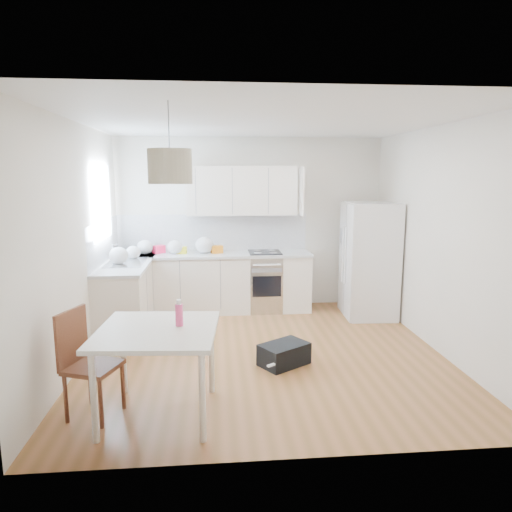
{
  "coord_description": "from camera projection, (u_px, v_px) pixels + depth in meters",
  "views": [
    {
      "loc": [
        -0.57,
        -5.18,
        2.11
      ],
      "look_at": [
        -0.06,
        0.4,
        1.12
      ],
      "focal_mm": 32.0,
      "sensor_mm": 36.0,
      "label": 1
    }
  ],
  "objects": [
    {
      "name": "floor",
      "position": [
        264.0,
        353.0,
        5.5
      ],
      "size": [
        4.2,
        4.2,
        0.0
      ],
      "primitive_type": "plane",
      "color": "brown",
      "rests_on": "ground"
    },
    {
      "name": "ceiling",
      "position": [
        265.0,
        121.0,
        5.03
      ],
      "size": [
        4.2,
        4.2,
        0.0
      ],
      "primitive_type": "plane",
      "rotation": [
        3.14,
        0.0,
        0.0
      ],
      "color": "white",
      "rests_on": "wall_back"
    },
    {
      "name": "wall_back",
      "position": [
        250.0,
        223.0,
        7.32
      ],
      "size": [
        4.2,
        0.0,
        4.2
      ],
      "primitive_type": "plane",
      "rotation": [
        1.57,
        0.0,
        0.0
      ],
      "color": "white",
      "rests_on": "floor"
    },
    {
      "name": "wall_left",
      "position": [
        77.0,
        244.0,
        5.07
      ],
      "size": [
        0.0,
        4.2,
        4.2
      ],
      "primitive_type": "plane",
      "rotation": [
        1.57,
        0.0,
        1.57
      ],
      "color": "white",
      "rests_on": "floor"
    },
    {
      "name": "wall_right",
      "position": [
        439.0,
        240.0,
        5.45
      ],
      "size": [
        0.0,
        4.2,
        4.2
      ],
      "primitive_type": "plane",
      "rotation": [
        1.57,
        0.0,
        -1.57
      ],
      "color": "white",
      "rests_on": "floor"
    },
    {
      "name": "window_glassblock",
      "position": [
        101.0,
        202.0,
        6.13
      ],
      "size": [
        0.02,
        1.0,
        1.0
      ],
      "primitive_type": "cube",
      "color": "#BFE0F9",
      "rests_on": "wall_left"
    },
    {
      "name": "cabinets_back",
      "position": [
        214.0,
        283.0,
        7.13
      ],
      "size": [
        3.0,
        0.6,
        0.88
      ],
      "primitive_type": "cube",
      "color": "white",
      "rests_on": "floor"
    },
    {
      "name": "cabinets_left",
      "position": [
        129.0,
        295.0,
        6.44
      ],
      "size": [
        0.6,
        1.8,
        0.88
      ],
      "primitive_type": "cube",
      "color": "white",
      "rests_on": "floor"
    },
    {
      "name": "counter_back",
      "position": [
        213.0,
        255.0,
        7.05
      ],
      "size": [
        3.02,
        0.64,
        0.04
      ],
      "primitive_type": "cube",
      "color": "#B8BABD",
      "rests_on": "cabinets_back"
    },
    {
      "name": "counter_left",
      "position": [
        127.0,
        263.0,
        6.36
      ],
      "size": [
        0.64,
        1.82,
        0.04
      ],
      "primitive_type": "cube",
      "color": "#B8BABD",
      "rests_on": "cabinets_left"
    },
    {
      "name": "backsplash_back",
      "position": [
        213.0,
        232.0,
        7.29
      ],
      "size": [
        3.0,
        0.01,
        0.58
      ],
      "primitive_type": "cube",
      "color": "white",
      "rests_on": "wall_back"
    },
    {
      "name": "backsplash_left",
      "position": [
        104.0,
        242.0,
        6.28
      ],
      "size": [
        0.01,
        1.8,
        0.58
      ],
      "primitive_type": "cube",
      "color": "white",
      "rests_on": "wall_left"
    },
    {
      "name": "upper_cabinets",
      "position": [
        242.0,
        191.0,
        7.06
      ],
      "size": [
        1.7,
        0.32,
        0.75
      ],
      "primitive_type": "cube",
      "color": "white",
      "rests_on": "wall_back"
    },
    {
      "name": "range_oven",
      "position": [
        265.0,
        282.0,
        7.2
      ],
      "size": [
        0.5,
        0.61,
        0.88
      ],
      "primitive_type": null,
      "color": "silver",
      "rests_on": "floor"
    },
    {
      "name": "sink",
      "position": [
        126.0,
        263.0,
        6.3
      ],
      "size": [
        0.5,
        0.8,
        0.16
      ],
      "primitive_type": null,
      "color": "silver",
      "rests_on": "counter_left"
    },
    {
      "name": "refrigerator",
      "position": [
        370.0,
        260.0,
        6.85
      ],
      "size": [
        0.87,
        0.9,
        1.71
      ],
      "primitive_type": null,
      "rotation": [
        0.0,
        0.0,
        -0.05
      ],
      "color": "white",
      "rests_on": "floor"
    },
    {
      "name": "dining_table",
      "position": [
        157.0,
        339.0,
        3.96
      ],
      "size": [
        1.09,
        1.09,
        0.8
      ],
      "rotation": [
        0.0,
        0.0,
        -0.08
      ],
      "color": "beige",
      "rests_on": "floor"
    },
    {
      "name": "dining_chair",
      "position": [
        93.0,
        364.0,
        3.98
      ],
      "size": [
        0.52,
        0.52,
        0.96
      ],
      "primitive_type": null,
      "rotation": [
        0.0,
        0.0,
        -0.35
      ],
      "color": "#4E2717",
      "rests_on": "floor"
    },
    {
      "name": "drink_bottle",
      "position": [
        179.0,
        313.0,
        4.0
      ],
      "size": [
        0.08,
        0.08,
        0.24
      ],
      "primitive_type": "cylinder",
      "rotation": [
        0.0,
        0.0,
        -0.23
      ],
      "color": "#E43F77",
      "rests_on": "dining_table"
    },
    {
      "name": "gym_bag",
      "position": [
        284.0,
        354.0,
        5.14
      ],
      "size": [
        0.63,
        0.58,
        0.24
      ],
      "primitive_type": "cube",
      "rotation": [
        0.0,
        0.0,
        0.57
      ],
      "color": "black",
      "rests_on": "floor"
    },
    {
      "name": "pendant_lamp",
      "position": [
        170.0,
        166.0,
        3.73
      ],
      "size": [
        0.4,
        0.4,
        0.28
      ],
      "primitive_type": "cylinder",
      "rotation": [
        0.0,
        0.0,
        -0.11
      ],
      "color": "tan",
      "rests_on": "ceiling"
    },
    {
      "name": "grocery_bag_a",
      "position": [
        145.0,
        247.0,
        6.94
      ],
      "size": [
        0.24,
        0.21,
        0.22
      ],
      "primitive_type": "ellipsoid",
      "color": "silver",
      "rests_on": "counter_back"
    },
    {
      "name": "grocery_bag_b",
      "position": [
        175.0,
        247.0,
        6.97
      ],
      "size": [
        0.23,
        0.2,
        0.21
      ],
      "primitive_type": "ellipsoid",
      "color": "silver",
      "rests_on": "counter_back"
    },
    {
      "name": "grocery_bag_c",
      "position": [
        204.0,
        245.0,
        7.02
      ],
      "size": [
        0.28,
        0.24,
        0.25
      ],
      "primitive_type": "ellipsoid",
      "color": "silver",
      "rests_on": "counter_back"
    },
    {
      "name": "grocery_bag_d",
      "position": [
        133.0,
        252.0,
        6.59
      ],
      "size": [
        0.2,
        0.17,
        0.18
      ],
      "primitive_type": "ellipsoid",
      "color": "silver",
      "rests_on": "counter_back"
    },
    {
      "name": "grocery_bag_e",
      "position": [
        119.0,
        256.0,
        6.18
      ],
      "size": [
        0.26,
        0.22,
        0.23
      ],
      "primitive_type": "ellipsoid",
      "color": "silver",
      "rests_on": "counter_left"
    },
    {
      "name": "snack_orange",
      "position": [
        217.0,
        249.0,
        7.05
      ],
      "size": [
        0.2,
        0.16,
        0.12
      ],
      "primitive_type": "cube",
      "rotation": [
        0.0,
        0.0,
        0.31
      ],
      "color": "orange",
      "rests_on": "counter_back"
    },
    {
      "name": "snack_yellow",
      "position": [
        182.0,
        250.0,
        7.01
      ],
      "size": [
        0.17,
        0.11,
        0.11
      ],
      "primitive_type": "cube",
      "rotation": [
        0.0,
        0.0,
        -0.09
      ],
      "color": "#FFF828",
      "rests_on": "counter_back"
    },
    {
      "name": "snack_red",
      "position": [
        159.0,
        249.0,
        7.05
      ],
      "size": [
        0.21,
        0.2,
        0.12
      ],
      "primitive_type": "cube",
      "rotation": [
        0.0,
        0.0,
        0.71
      ],
      "color": "red",
      "rests_on": "counter_back"
    }
  ]
}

